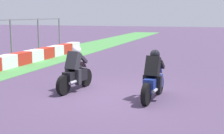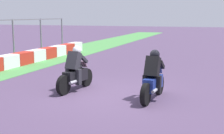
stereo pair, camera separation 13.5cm
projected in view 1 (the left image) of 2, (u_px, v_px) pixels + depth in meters
name	position (u px, v px, depth m)	size (l,w,h in m)	color
ground_plane	(111.00, 95.00, 9.96)	(120.00, 120.00, 0.00)	#4B3955
rider_lane_a	(153.00, 79.00, 9.34)	(2.04, 0.56, 1.51)	black
rider_lane_b	(75.00, 72.00, 10.46)	(2.04, 0.58, 1.51)	black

